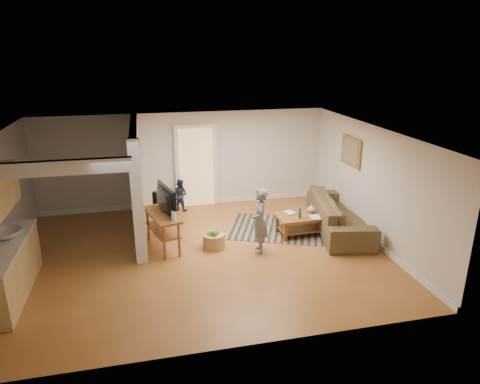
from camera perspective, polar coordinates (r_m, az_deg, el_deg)
The scene contains 11 objects.
ground at distance 8.98m, azimuth -5.12°, elevation -8.22°, with size 7.50×7.50×0.00m, color brown.
room_shell at distance 8.77m, azimuth -12.69°, elevation 1.01°, with size 7.54×6.02×2.52m.
area_rug at distance 10.17m, azimuth 5.04°, elevation -4.82°, with size 2.26×1.65×0.01m, color black.
sofa at distance 10.33m, azimuth 12.96°, elevation -4.91°, with size 2.67×1.04×0.78m, color #4C4626.
coffee_table at distance 9.82m, azimuth 8.46°, elevation -3.60°, with size 1.20×0.72×0.70m.
tv_console at distance 9.04m, azimuth -10.27°, elevation -3.26°, with size 0.79×1.33×1.08m.
speaker_left at distance 9.81m, azimuth -11.09°, elevation -2.82°, with size 0.10×0.10×1.03m, color black.
speaker_right at distance 10.01m, azimuth -11.04°, elevation -2.62°, with size 0.09×0.09×0.95m, color black.
toy_basket at distance 9.16m, azimuth -3.50°, elevation -6.40°, with size 0.47×0.47×0.42m.
child at distance 9.05m, azimuth 2.59°, elevation -7.92°, with size 0.50×0.33×1.38m, color slate.
toddler at distance 11.37m, azimuth -7.89°, elevation -2.38°, with size 0.41×0.32×0.84m, color #1E2240.
Camera 1 is at (-1.01, -7.95, 4.05)m, focal length 32.00 mm.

